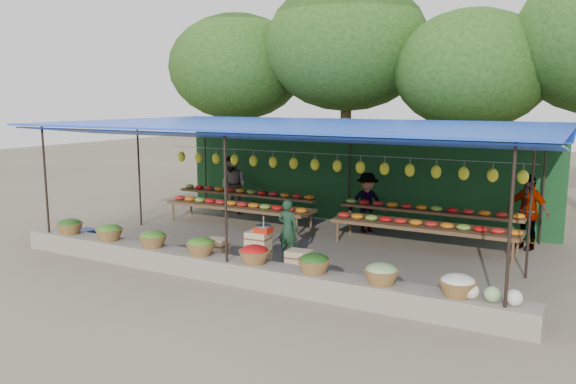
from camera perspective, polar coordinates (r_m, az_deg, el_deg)
The scene contains 16 objects.
ground at distance 12.90m, azimuth 1.18°, elevation -5.59°, with size 60.00×60.00×0.00m, color #665C4B.
stone_curb at distance 10.57m, azimuth -5.75°, elevation -7.88°, with size 10.60×0.55×0.40m, color #756A5D.
stall_canopy at distance 12.53m, azimuth 1.35°, elevation 6.40°, with size 10.80×6.60×2.82m.
produce_baskets at distance 10.52m, azimuth -6.23°, elevation -5.91°, with size 8.98×0.58×0.34m.
netting_backdrop at distance 15.47m, azimuth 6.57°, elevation 1.57°, with size 10.60×0.06×2.50m, color #1B4B23.
tree_row at distance 17.99m, azimuth 11.92°, elevation 13.53°, with size 16.51×5.50×7.12m.
fruit_table_left at distance 15.14m, azimuth -4.85°, elevation -1.04°, with size 4.21×0.95×0.93m.
fruit_table_right at distance 13.12m, azimuth 13.75°, elevation -2.88°, with size 4.21×0.95×0.93m.
crate_counter at distance 11.15m, azimuth -3.17°, elevation -6.34°, with size 2.37×0.37×0.77m.
weighing_scale at distance 10.94m, azimuth -2.50°, elevation -3.73°, with size 0.31×0.31×0.33m.
vendor_seated at distance 11.85m, azimuth -0.02°, elevation -3.78°, with size 0.46×0.30×1.26m, color #1A3923.
customer_left at distance 16.59m, azimuth -5.57°, elevation 0.73°, with size 0.83×0.65×1.71m, color slate.
customer_mid at distance 14.33m, azimuth 8.04°, elevation -1.07°, with size 0.98×0.56×1.52m, color slate.
customer_right at distance 13.66m, azimuth 23.14°, elevation -1.87°, with size 0.99×0.41×1.69m, color slate.
blue_crate_front at distance 14.31m, azimuth -21.42°, elevation -4.12°, with size 0.51×0.36×0.30m, color navy.
blue_crate_back at distance 14.22m, azimuth -19.83°, elevation -4.14°, with size 0.48×0.35×0.29m, color navy.
Camera 1 is at (5.72, -11.08, 3.31)m, focal length 35.00 mm.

